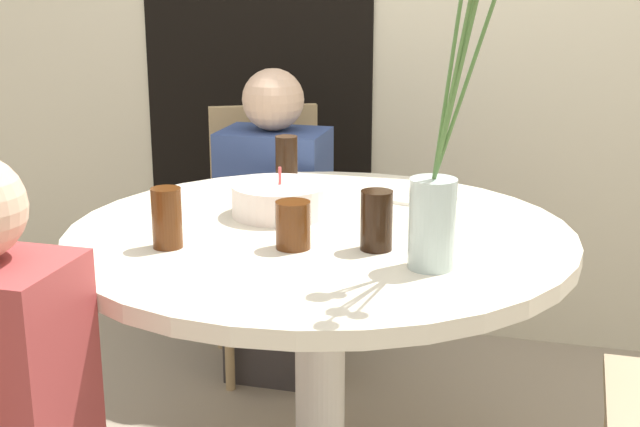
{
  "coord_description": "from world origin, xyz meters",
  "views": [
    {
      "loc": [
        0.54,
        -1.97,
        1.39
      ],
      "look_at": [
        0.0,
        0.0,
        0.81
      ],
      "focal_mm": 50.0,
      "sensor_mm": 36.0,
      "label": 1
    }
  ],
  "objects": [
    {
      "name": "doorway_panel",
      "position": [
        -0.59,
        1.24,
        1.02
      ],
      "size": [
        0.9,
        0.01,
        2.05
      ],
      "color": "black",
      "rests_on": "ground_plane"
    },
    {
      "name": "drink_glass_3",
      "position": [
        -0.21,
        0.42,
        0.84
      ],
      "size": [
        0.06,
        0.06,
        0.14
      ],
      "color": "black",
      "rests_on": "dining_table"
    },
    {
      "name": "dining_table",
      "position": [
        0.0,
        0.0,
        0.63
      ],
      "size": [
        1.22,
        1.22,
        0.77
      ],
      "color": "beige",
      "rests_on": "ground_plane"
    },
    {
      "name": "flower_vase",
      "position": [
        0.32,
        -0.21,
        1.01
      ],
      "size": [
        0.21,
        0.18,
        0.73
      ],
      "color": "#B2C6C1",
      "rests_on": "dining_table"
    },
    {
      "name": "person_woman",
      "position": [
        -0.35,
        0.72,
        0.5
      ],
      "size": [
        0.34,
        0.24,
        1.06
      ],
      "color": "#383333",
      "rests_on": "ground_plane"
    },
    {
      "name": "drink_glass_2",
      "position": [
        0.16,
        -0.11,
        0.83
      ],
      "size": [
        0.07,
        0.07,
        0.13
      ],
      "color": "black",
      "rests_on": "dining_table"
    },
    {
      "name": "drink_glass_1",
      "position": [
        -0.29,
        -0.22,
        0.83
      ],
      "size": [
        0.07,
        0.07,
        0.14
      ],
      "color": "#51280F",
      "rests_on": "dining_table"
    },
    {
      "name": "drink_glass_0",
      "position": [
        -0.02,
        -0.15,
        0.82
      ],
      "size": [
        0.08,
        0.08,
        0.11
      ],
      "color": "#51280F",
      "rests_on": "dining_table"
    },
    {
      "name": "birthday_cake",
      "position": [
        -0.13,
        0.1,
        0.81
      ],
      "size": [
        0.24,
        0.24,
        0.12
      ],
      "color": "white",
      "rests_on": "dining_table"
    },
    {
      "name": "chair_left_flank",
      "position": [
        -0.42,
        0.87,
        0.5
      ],
      "size": [
        0.53,
        0.53,
        0.9
      ],
      "rotation": [
        0.0,
        0.0,
        0.45
      ],
      "color": "#9E896B",
      "rests_on": "ground_plane"
    },
    {
      "name": "side_plate",
      "position": [
        0.18,
        0.37,
        0.77
      ],
      "size": [
        0.22,
        0.22,
        0.01
      ],
      "color": "silver",
      "rests_on": "dining_table"
    }
  ]
}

